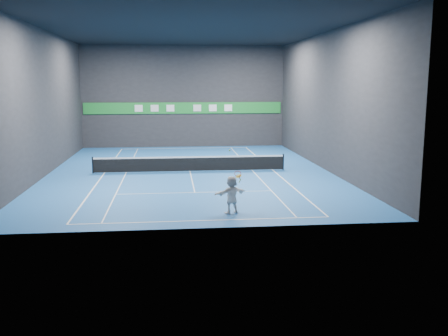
{
  "coord_description": "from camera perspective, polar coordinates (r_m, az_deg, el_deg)",
  "views": [
    {
      "loc": [
        -1.21,
        -32.12,
        5.69
      ],
      "look_at": [
        1.42,
        -7.65,
        1.5
      ],
      "focal_mm": 40.0,
      "sensor_mm": 36.0,
      "label": 1
    }
  ],
  "objects": [
    {
      "name": "sideline_singles_left",
      "position": [
        32.74,
        -11.11,
        -0.52
      ],
      "size": [
        0.06,
        23.78,
        0.01
      ],
      "primitive_type": "cube",
      "color": "white",
      "rests_on": "ground"
    },
    {
      "name": "service_line_far",
      "position": [
        38.95,
        -4.28,
        1.24
      ],
      "size": [
        8.23,
        0.06,
        0.01
      ],
      "primitive_type": "cube",
      "color": "white",
      "rests_on": "ground"
    },
    {
      "name": "service_line_near",
      "position": [
        26.36,
        -3.36,
        -2.81
      ],
      "size": [
        8.23,
        0.06,
        0.01
      ],
      "primitive_type": "cube",
      "color": "white",
      "rests_on": "ground"
    },
    {
      "name": "tennis_ball",
      "position": [
        21.78,
        0.64,
        2.04
      ],
      "size": [
        0.07,
        0.07,
        0.07
      ],
      "primitive_type": "sphere",
      "color": "#DBF729",
      "rests_on": "player"
    },
    {
      "name": "wall_front",
      "position": [
        19.19,
        -2.52,
        6.1
      ],
      "size": [
        18.0,
        0.1,
        9.0
      ],
      "primitive_type": "cube",
      "color": "#252528",
      "rests_on": "ground"
    },
    {
      "name": "tennis_racket",
      "position": [
        21.93,
        1.63,
        -0.79
      ],
      "size": [
        0.43,
        0.33,
        0.59
      ],
      "color": "red",
      "rests_on": "player"
    },
    {
      "name": "sideline_doubles_left",
      "position": [
        32.89,
        -13.51,
        -0.56
      ],
      "size": [
        0.08,
        23.78,
        0.01
      ],
      "primitive_type": "cube",
      "color": "white",
      "rests_on": "ground"
    },
    {
      "name": "baseline_near",
      "position": [
        21.04,
        -2.62,
        -6.02
      ],
      "size": [
        10.98,
        0.08,
        0.01
      ],
      "primitive_type": "cube",
      "color": "white",
      "rests_on": "ground"
    },
    {
      "name": "wall_back",
      "position": [
        45.15,
        -4.63,
        8.12
      ],
      "size": [
        18.0,
        0.1,
        9.0
      ],
      "primitive_type": "cube",
      "color": "#252528",
      "rests_on": "ground"
    },
    {
      "name": "sponsor_banner",
      "position": [
        45.12,
        -4.61,
        6.85
      ],
      "size": [
        17.64,
        0.11,
        1.0
      ],
      "color": "#1C832E",
      "rests_on": "wall_back"
    },
    {
      "name": "wall_right",
      "position": [
        33.72,
        11.6,
        7.44
      ],
      "size": [
        0.1,
        26.0,
        9.0
      ],
      "primitive_type": "cube",
      "color": "#252528",
      "rests_on": "ground"
    },
    {
      "name": "ground",
      "position": [
        32.64,
        -3.91,
        -0.4
      ],
      "size": [
        26.0,
        26.0,
        0.0
      ],
      "primitive_type": "plane",
      "color": "#1C569C",
      "rests_on": "ground"
    },
    {
      "name": "sideline_doubles_right",
      "position": [
        33.29,
        5.58,
        -0.22
      ],
      "size": [
        0.08,
        23.78,
        0.01
      ],
      "primitive_type": "cube",
      "color": "white",
      "rests_on": "ground"
    },
    {
      "name": "ceiling",
      "position": [
        32.31,
        -4.1,
        15.52
      ],
      "size": [
        26.0,
        26.0,
        0.0
      ],
      "primitive_type": "plane",
      "color": "black",
      "rests_on": "ground"
    },
    {
      "name": "center_service_line",
      "position": [
        32.64,
        -3.91,
        -0.4
      ],
      "size": [
        0.06,
        12.8,
        0.01
      ],
      "primitive_type": "cube",
      "color": "white",
      "rests_on": "ground"
    },
    {
      "name": "sideline_singles_right",
      "position": [
        33.04,
        3.23,
        -0.26
      ],
      "size": [
        0.06,
        23.78,
        0.01
      ],
      "primitive_type": "cube",
      "color": "white",
      "rests_on": "ground"
    },
    {
      "name": "baseline_far",
      "position": [
        44.39,
        -4.51,
        2.27
      ],
      "size": [
        10.98,
        0.08,
        0.01
      ],
      "primitive_type": "cube",
      "color": "white",
      "rests_on": "ground"
    },
    {
      "name": "wall_left",
      "position": [
        33.07,
        -19.9,
        7.03
      ],
      "size": [
        0.1,
        26.0,
        9.0
      ],
      "primitive_type": "cube",
      "color": "#252528",
      "rests_on": "ground"
    },
    {
      "name": "player",
      "position": [
        22.02,
        0.87,
        -3.06
      ],
      "size": [
        1.62,
        1.1,
        1.68
      ],
      "primitive_type": "imported",
      "rotation": [
        0.0,
        0.0,
        3.57
      ],
      "color": "white",
      "rests_on": "ground"
    },
    {
      "name": "tennis_net",
      "position": [
        32.55,
        -3.92,
        0.53
      ],
      "size": [
        12.5,
        0.1,
        1.07
      ],
      "color": "black",
      "rests_on": "ground"
    }
  ]
}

